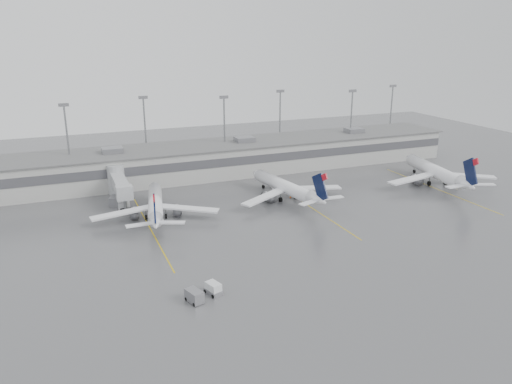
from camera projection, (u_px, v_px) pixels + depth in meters
name	position (u px, v px, depth m)	size (l,w,h in m)	color
ground	(285.00, 265.00, 81.93)	(260.00, 260.00, 0.00)	#4F4F52
terminal	(192.00, 161.00, 131.83)	(152.00, 17.00, 9.45)	#B0B0AA
light_masts	(185.00, 128.00, 134.54)	(142.40, 8.00, 20.60)	gray
jet_bridge_right	(118.00, 183.00, 113.75)	(4.00, 17.20, 7.00)	#9DA0A2
stand_markings	(235.00, 218.00, 103.11)	(105.25, 40.00, 0.01)	gold
jet_mid_left	(155.00, 205.00, 101.91)	(25.34, 28.67, 9.36)	white
jet_mid_right	(287.00, 187.00, 113.28)	(26.12, 29.49, 9.58)	white
jet_far_right	(437.00, 172.00, 124.68)	(28.38, 32.10, 10.48)	white
baggage_tug	(213.00, 290.00, 72.73)	(2.49, 3.13, 1.77)	silver
baggage_cart	(194.00, 296.00, 70.44)	(2.42, 3.19, 1.82)	slate
gse_uld_b	(124.00, 206.00, 107.40)	(2.36, 1.57, 1.67)	silver
gse_uld_c	(277.00, 185.00, 122.37)	(2.66, 1.78, 1.89)	silver
gse_loader	(115.00, 201.00, 110.13)	(2.10, 3.36, 2.10)	slate
cone_b	(133.00, 216.00, 102.67)	(0.47, 0.47, 0.75)	#F85A05
cone_c	(290.00, 196.00, 115.41)	(0.40, 0.40, 0.64)	#F85A05
cone_d	(426.00, 175.00, 132.31)	(0.44, 0.44, 0.71)	#F85A05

